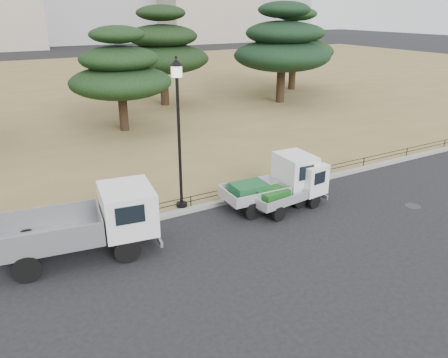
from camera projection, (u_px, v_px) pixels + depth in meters
ground at (254, 234)px, 14.66m from camera, size 220.00×220.00×0.00m
lawn at (66, 91)px, 39.33m from camera, size 120.00×56.00×0.15m
curb at (216, 204)px, 16.73m from camera, size 120.00×0.25×0.16m
truck_large at (86, 222)px, 13.02m from camera, size 4.87×2.44×2.03m
truck_kei_front at (276, 182)px, 16.52m from camera, size 3.62×1.69×1.88m
truck_kei_rear at (292, 187)px, 16.38m from camera, size 3.21×1.63×1.61m
street_lamp at (178, 111)px, 15.01m from camera, size 0.48×0.48×5.37m
pipe_fence at (214, 194)px, 16.72m from camera, size 38.00×0.04×0.40m
manhole at (413, 206)px, 16.70m from camera, size 0.60×0.60×0.01m
pine_center_left at (120, 72)px, 25.23m from camera, size 5.94×5.94×6.03m
pine_center_right at (163, 49)px, 31.89m from camera, size 6.75×6.75×7.16m
pine_east_near at (282, 45)px, 32.85m from camera, size 7.34×7.34×7.42m
pine_east_far at (294, 43)px, 38.28m from camera, size 7.00×7.00×7.03m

